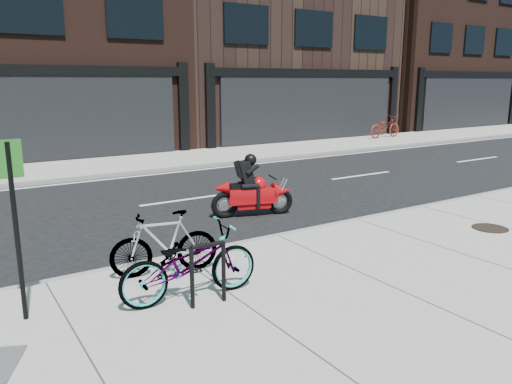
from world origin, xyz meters
TOP-DOWN VIEW (x-y plane):
  - ground at (0.00, 0.00)m, footprint 120.00×120.00m
  - sidewalk_near at (0.00, -5.00)m, footprint 60.00×6.00m
  - sidewalk_far at (0.00, 7.75)m, footprint 60.00×3.50m
  - building_mideast at (10.00, 14.50)m, footprint 12.00×10.00m
  - building_east at (22.00, 14.50)m, footprint 10.00×10.00m
  - bike_rack at (-2.39, -3.85)m, footprint 0.49×0.08m
  - bicycle_front at (-2.51, -3.57)m, footprint 1.90×0.77m
  - bicycle_rear at (-2.45, -2.60)m, footprint 1.63×0.77m
  - motorcycle at (0.68, -0.19)m, footprint 1.81×0.84m
  - bicycle_far at (13.72, 8.29)m, footprint 2.10×0.83m
  - manhole_cover at (3.70, -3.82)m, footprint 0.75×0.75m
  - sign_post at (-4.41, -3.03)m, footprint 0.29×0.06m

SIDE VIEW (x-z plane):
  - ground at x=0.00m, z-range 0.00..0.00m
  - sidewalk_near at x=0.00m, z-range 0.00..0.13m
  - sidewalk_far at x=0.00m, z-range 0.00..0.13m
  - manhole_cover at x=3.70m, z-range 0.13..0.15m
  - motorcycle at x=0.68m, z-range -0.13..1.25m
  - bicycle_rear at x=-2.45m, z-range 0.13..1.07m
  - bike_rack at x=-2.39m, z-range 0.20..1.02m
  - bicycle_front at x=-2.51m, z-range 0.13..1.11m
  - bicycle_far at x=13.72m, z-range 0.13..1.21m
  - sign_post at x=-4.41m, z-range 0.34..2.48m
  - building_mideast at x=10.00m, z-range 0.00..12.50m
  - building_east at x=22.00m, z-range 0.00..13.00m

